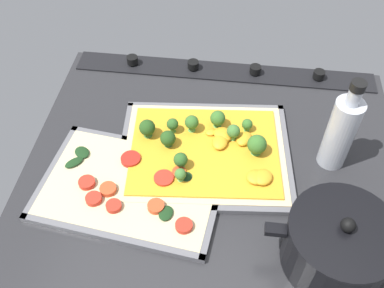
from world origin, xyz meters
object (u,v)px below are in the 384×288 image
baking_tray_back (131,188)px  cooking_pot (338,245)px  veggie_pizza_back (131,186)px  oil_bottle (341,132)px  broccoli_pizza (206,148)px  baking_tray_front (204,154)px

baking_tray_back → cooking_pot: cooking_pot is taller
baking_tray_back → cooking_pot: 39.63cm
cooking_pot → veggie_pizza_back: bearing=-15.4°
cooking_pot → oil_bottle: size_ratio=1.16×
oil_bottle → baking_tray_back: bearing=17.1°
broccoli_pizza → veggie_pizza_back: 17.49cm
baking_tray_front → cooking_pot: bearing=139.6°
baking_tray_front → broccoli_pizza: size_ratio=1.07×
veggie_pizza_back → oil_bottle: 42.22cm
veggie_pizza_back → oil_bottle: oil_bottle is taller
cooking_pot → broccoli_pizza: bearing=-41.4°
baking_tray_front → broccoli_pizza: bearing=-132.6°
baking_tray_front → baking_tray_back: size_ratio=1.00×
broccoli_pizza → oil_bottle: bearing=-176.7°
baking_tray_front → oil_bottle: (-26.23, -1.87, 8.50)cm
baking_tray_back → broccoli_pizza: bearing=-142.3°
baking_tray_front → baking_tray_back: same height
baking_tray_back → oil_bottle: bearing=-162.9°
veggie_pizza_back → cooking_pot: size_ratio=1.42×
oil_bottle → broccoli_pizza: bearing=3.3°
cooking_pot → oil_bottle: oil_bottle is taller
veggie_pizza_back → broccoli_pizza: bearing=-141.9°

